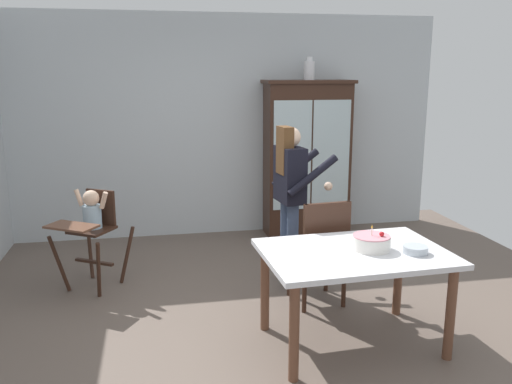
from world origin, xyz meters
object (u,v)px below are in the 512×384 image
Objects in this scene: adult_person at (291,186)px; dining_chair_far_side at (322,246)px; high_chair_with_toddler at (92,221)px; birthday_cake at (371,242)px; dining_table at (354,264)px; ceramic_vase at (309,70)px; serving_bowl at (415,250)px; china_cabinet at (307,158)px.

adult_person reaches higher than dining_chair_far_side.
dining_chair_far_side is at bearing 9.99° from high_chair_with_toddler.
birthday_cake is at bearing -2.54° from high_chair_with_toddler.
adult_person is 1.29m from dining_table.
birthday_cake is (-0.33, -2.80, -1.24)m from ceramic_vase.
serving_bowl is 0.19× the size of dining_chair_far_side.
high_chair_with_toddler is 2.15m from dining_chair_far_side.
dining_chair_far_side is (0.14, -0.55, -0.41)m from adult_person.
china_cabinet is 1.38× the size of dining_table.
high_chair_with_toddler is 0.62× the size of adult_person.
china_cabinet is 2.94m from serving_bowl.
china_cabinet is 7.10× the size of ceramic_vase.
high_chair_with_toddler is at bearing 74.27° from adult_person.
china_cabinet reaches higher than high_chair_with_toddler.
high_chair_with_toddler is 2.51m from dining_table.
ceramic_vase is 0.18× the size of adult_person.
china_cabinet is at bearing -29.26° from adult_person.
ceramic_vase is 3.12m from high_chair_with_toddler.
china_cabinet is at bearing 83.51° from birthday_cake.
serving_bowl is 0.95m from dining_chair_far_side.
birthday_cake reaches higher than dining_table.
adult_person reaches higher than dining_table.
high_chair_with_toddler is 3.39× the size of birthday_cake.
serving_bowl is at bearing -90.72° from china_cabinet.
china_cabinet is 1.68m from adult_person.
china_cabinet is at bearing 60.18° from high_chair_with_toddler.
china_cabinet is 2.80m from high_chair_with_toddler.
china_cabinet is 2.82m from birthday_cake.
ceramic_vase is 1.50× the size of serving_bowl.
birthday_cake is 1.56× the size of serving_bowl.
adult_person is 1.50m from serving_bowl.
ceramic_vase reaches higher than adult_person.
china_cabinet is at bearing -108.69° from dining_chair_far_side.
china_cabinet reaches higher than dining_table.
dining_table is at bearing -99.22° from ceramic_vase.
high_chair_with_toddler reaches higher than serving_bowl.
china_cabinet reaches higher than birthday_cake.
high_chair_with_toddler is at bearing -28.24° from dining_chair_far_side.
birthday_cake is at bearing -96.49° from china_cabinet.
birthday_cake is 0.29× the size of dining_chair_far_side.
china_cabinet is at bearing 89.28° from serving_bowl.
ceramic_vase is 2.00m from adult_person.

